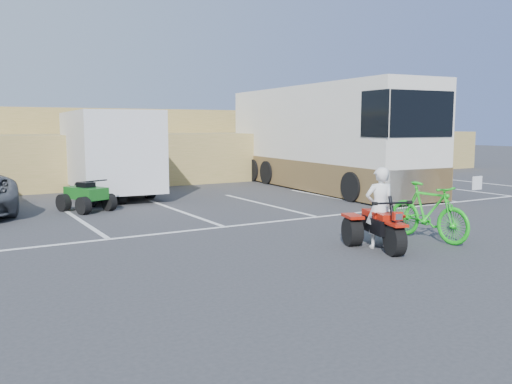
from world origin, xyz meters
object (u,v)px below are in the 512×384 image
cargo_trailer (108,150)px  quad_atv_blue (100,203)px  red_trike_atv (382,249)px  rv_motorhome (323,145)px  rider (379,208)px  green_dirt_bike (428,212)px  quad_atv_green (87,211)px

cargo_trailer → quad_atv_blue: size_ratio=3.67×
red_trike_atv → quad_atv_blue: quad_atv_blue is taller
red_trike_atv → cargo_trailer: cargo_trailer is taller
red_trike_atv → rv_motorhome: (5.32, 8.78, 1.61)m
cargo_trailer → quad_atv_blue: 2.52m
red_trike_atv → rider: (0.05, 0.14, 0.78)m
red_trike_atv → rv_motorhome: 10.39m
cargo_trailer → green_dirt_bike: bearing=-66.6°
green_dirt_bike → quad_atv_green: (-5.15, 7.44, -0.59)m
rider → rv_motorhome: 10.15m
rv_motorhome → red_trike_atv: bearing=-116.9°
rider → quad_atv_green: 8.40m
quad_atv_blue → quad_atv_green: size_ratio=1.23×
rider → rv_motorhome: rv_motorhome is taller
green_dirt_bike → quad_atv_green: green_dirt_bike is taller
red_trike_atv → cargo_trailer: size_ratio=0.25×
cargo_trailer → quad_atv_green: cargo_trailer is taller
rider → green_dirt_bike: rider is taller
cargo_trailer → rv_motorhome: bearing=-10.8°
green_dirt_bike → rv_motorhome: (3.90, 8.61, 1.02)m
quad_atv_green → green_dirt_bike: bearing=-76.9°
green_dirt_bike → cargo_trailer: (-3.61, 10.70, 0.93)m
red_trike_atv → quad_atv_green: (-3.73, 7.61, 0.00)m
rider → quad_atv_blue: (-3.03, 8.88, -0.78)m
rv_motorhome → quad_atv_blue: bearing=-177.3°
green_dirt_bike → rv_motorhome: rv_motorhome is taller
green_dirt_bike → rv_motorhome: 9.51m
red_trike_atv → quad_atv_blue: (-2.99, 9.02, 0.00)m
rv_motorhome → quad_atv_green: rv_motorhome is taller
rider → cargo_trailer: (-2.24, 10.72, 0.74)m
rider → cargo_trailer: size_ratio=0.25×
green_dirt_bike → rv_motorhome: size_ratio=0.19×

